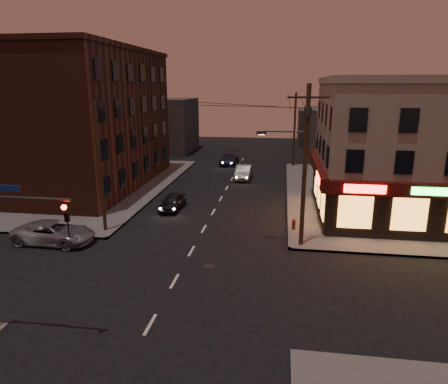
% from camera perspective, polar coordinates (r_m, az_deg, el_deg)
% --- Properties ---
extents(ground, '(120.00, 120.00, 0.00)m').
position_cam_1_polar(ground, '(21.82, -7.09, -12.53)').
color(ground, black).
rests_on(ground, ground).
extents(sidewalk_ne, '(24.00, 28.00, 0.15)m').
position_cam_1_polar(sidewalk_ne, '(40.89, 26.04, -0.63)').
color(sidewalk_ne, '#514F4C').
rests_on(sidewalk_ne, ground).
extents(sidewalk_nw, '(24.00, 28.00, 0.15)m').
position_cam_1_polar(sidewalk_nw, '(45.39, -22.92, 1.15)').
color(sidewalk_nw, '#514F4C').
rests_on(sidewalk_nw, ground).
extents(pizza_building, '(15.85, 12.85, 10.50)m').
position_cam_1_polar(pizza_building, '(34.04, 26.45, 5.54)').
color(pizza_building, gray).
rests_on(pizza_building, sidewalk_ne).
extents(brick_apartment, '(12.00, 20.00, 13.00)m').
position_cam_1_polar(brick_apartment, '(42.67, -19.74, 9.62)').
color(brick_apartment, '#4B2318').
rests_on(brick_apartment, sidewalk_nw).
extents(bg_building_ne_a, '(10.00, 12.00, 7.00)m').
position_cam_1_polar(bg_building_ne_a, '(57.62, 17.07, 7.88)').
color(bg_building_ne_a, '#3F3D3A').
rests_on(bg_building_ne_a, ground).
extents(bg_building_nw, '(9.00, 10.00, 8.00)m').
position_cam_1_polar(bg_building_nw, '(63.61, -8.59, 9.44)').
color(bg_building_nw, '#3F3D3A').
rests_on(bg_building_nw, ground).
extents(bg_building_ne_b, '(8.00, 8.00, 6.00)m').
position_cam_1_polar(bg_building_ne_b, '(71.25, 13.82, 8.96)').
color(bg_building_ne_b, '#3F3D3A').
rests_on(bg_building_ne_b, ground).
extents(utility_pole_main, '(4.20, 0.44, 10.00)m').
position_cam_1_polar(utility_pole_main, '(24.80, 11.27, 4.79)').
color(utility_pole_main, '#382619').
rests_on(utility_pole_main, sidewalk_ne).
extents(utility_pole_far, '(0.26, 0.26, 9.00)m').
position_cam_1_polar(utility_pole_far, '(50.90, 10.03, 8.74)').
color(utility_pole_far, '#382619').
rests_on(utility_pole_far, sidewalk_ne).
extents(utility_pole_west, '(0.24, 0.24, 9.00)m').
position_cam_1_polar(utility_pole_west, '(28.42, -17.24, 3.41)').
color(utility_pole_west, '#382619').
rests_on(utility_pole_west, sidewalk_nw).
extents(suv_cross, '(5.34, 2.62, 1.46)m').
position_cam_1_polar(suv_cross, '(28.45, -23.10, -5.35)').
color(suv_cross, gray).
rests_on(suv_cross, ground).
extents(sedan_near, '(1.71, 3.96, 1.33)m').
position_cam_1_polar(sedan_near, '(33.41, -7.34, -1.39)').
color(sedan_near, black).
rests_on(sedan_near, ground).
extents(sedan_mid, '(1.64, 4.61, 1.51)m').
position_cam_1_polar(sedan_mid, '(44.07, 2.82, 2.87)').
color(sedan_mid, '#615F5B').
rests_on(sedan_mid, ground).
extents(sedan_far, '(2.16, 5.08, 1.46)m').
position_cam_1_polar(sedan_far, '(52.28, 0.74, 4.79)').
color(sedan_far, '#181930').
rests_on(sedan_far, ground).
extents(fire_hydrant, '(0.34, 0.34, 0.77)m').
position_cam_1_polar(fire_hydrant, '(28.69, 9.94, -4.48)').
color(fire_hydrant, maroon).
rests_on(fire_hydrant, sidewalk_ne).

